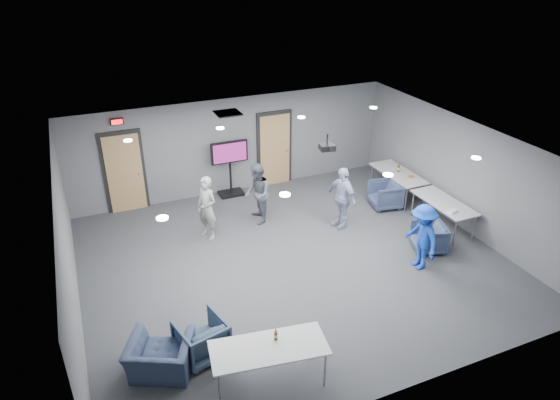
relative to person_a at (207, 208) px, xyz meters
name	(u,v)px	position (x,y,z in m)	size (l,w,h in m)	color
floor	(293,261)	(1.44, -1.77, -0.78)	(9.00, 9.00, 0.00)	#3A3C41
ceiling	(295,148)	(1.44, -1.77, 1.92)	(9.00, 9.00, 0.00)	white
wall_back	(234,146)	(1.44, 2.23, 0.57)	(9.00, 0.02, 2.70)	slate
wall_front	(407,326)	(1.44, -5.77, 0.57)	(9.00, 0.02, 2.70)	slate
wall_left	(67,254)	(-3.06, -1.77, 0.57)	(0.02, 8.00, 2.70)	slate
wall_right	(462,174)	(5.94, -1.77, 0.57)	(0.02, 8.00, 2.70)	slate
door_left	(125,173)	(-1.56, 2.18, 0.29)	(1.06, 0.17, 2.24)	black
door_right	(275,149)	(2.64, 2.18, 0.29)	(1.06, 0.17, 2.24)	black
exit_sign	(117,122)	(-1.56, 2.16, 1.67)	(0.32, 0.08, 0.16)	black
hvac_diffuser	(228,113)	(0.94, 1.03, 1.91)	(0.60, 0.60, 0.03)	black
downlights	(295,149)	(1.44, -1.77, 1.91)	(6.18, 3.78, 0.02)	white
person_a	(207,208)	(0.00, 0.00, 0.00)	(0.57, 0.37, 1.56)	#9B9D9A
person_b	(257,194)	(1.36, 0.22, 0.00)	(0.76, 0.59, 1.57)	#565A67
person_c	(342,197)	(3.19, -0.79, 0.01)	(0.93, 0.39, 1.58)	#A7B2D7
person_d	(422,237)	(3.87, -3.05, -0.02)	(0.98, 0.56, 1.51)	#1C45BA
chair_right_a	(385,195)	(4.79, -0.37, -0.43)	(0.75, 0.77, 0.70)	#3C4769
chair_right_b	(429,237)	(4.50, -2.58, -0.45)	(0.70, 0.72, 0.65)	#384561
chair_front_a	(201,339)	(-1.19, -3.77, -0.42)	(0.77, 0.79, 0.72)	#3A4C64
chair_front_b	(161,357)	(-1.90, -3.90, -0.45)	(1.01, 0.89, 0.66)	#343F5A
table_right_a	(398,174)	(5.44, 0.02, -0.09)	(0.76, 1.82, 0.73)	#B1B3B6
table_right_b	(444,203)	(5.44, -1.88, -0.10)	(0.73, 1.76, 0.73)	#B1B3B6
table_front_left	(269,349)	(-0.35, -4.77, -0.09)	(1.93, 1.04, 0.73)	#B1B3B6
bottle_front	(276,336)	(-0.19, -4.66, 0.03)	(0.06, 0.06, 0.22)	#572E0E
bottle_right	(399,169)	(5.47, 0.08, 0.04)	(0.07, 0.07, 0.25)	#572E0E
snack_box	(411,176)	(5.57, -0.36, -0.03)	(0.16, 0.11, 0.04)	#C95332
wrapper	(452,211)	(5.25, -2.38, -0.02)	(0.23, 0.16, 0.05)	white
tv_stand	(230,165)	(1.22, 1.97, 0.12)	(1.03, 0.49, 1.59)	black
projector	(327,147)	(2.44, -1.30, 1.63)	(0.37, 0.35, 0.35)	black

